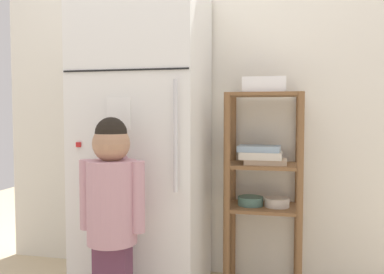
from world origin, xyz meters
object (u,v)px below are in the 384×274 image
(pantry_shelf_unit, at_px, (263,172))
(fruit_bin, at_px, (263,86))
(child_standing, at_px, (112,201))
(refrigerator, at_px, (144,140))

(pantry_shelf_unit, distance_m, fruit_bin, 0.48)
(fruit_bin, bearing_deg, child_standing, -138.38)
(pantry_shelf_unit, height_order, fruit_bin, fruit_bin)
(pantry_shelf_unit, bearing_deg, fruit_bin, -123.02)
(pantry_shelf_unit, xyz_separation_m, fruit_bin, (-0.01, -0.01, 0.48))
(refrigerator, xyz_separation_m, pantry_shelf_unit, (0.65, 0.13, -0.18))
(refrigerator, distance_m, pantry_shelf_unit, 0.69)
(refrigerator, xyz_separation_m, child_standing, (0.00, -0.45, -0.25))
(refrigerator, distance_m, child_standing, 0.51)
(child_standing, relative_size, fruit_bin, 4.23)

